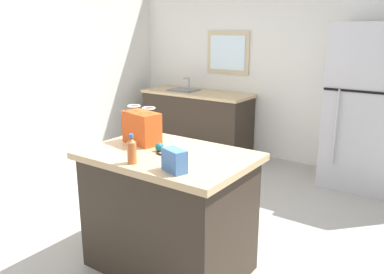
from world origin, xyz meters
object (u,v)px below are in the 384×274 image
object	(u,v)px
ear_defenders	(166,150)
shopping_bag	(142,128)
refrigerator	(367,108)
bottle	(132,151)
small_box	(175,160)
kitchen_island	(169,211)

from	to	relation	value
ear_defenders	shopping_bag	bearing A→B (deg)	164.37
shopping_bag	ear_defenders	size ratio (longest dim) A/B	1.62
refrigerator	bottle	size ratio (longest dim) A/B	9.25
refrigerator	ear_defenders	bearing A→B (deg)	-106.84
bottle	small_box	bearing A→B (deg)	6.27
small_box	ear_defenders	world-z (taller)	small_box
shopping_bag	small_box	bearing A→B (deg)	-31.16
shopping_bag	kitchen_island	bearing A→B (deg)	-13.88
shopping_bag	bottle	size ratio (longest dim) A/B	1.63
kitchen_island	shopping_bag	world-z (taller)	shopping_bag
kitchen_island	shopping_bag	size ratio (longest dim) A/B	3.71
refrigerator	shopping_bag	distance (m)	2.74
kitchen_island	small_box	distance (m)	0.66
refrigerator	ear_defenders	xyz separation A→B (m)	(-0.79, -2.60, 0.02)
kitchen_island	shopping_bag	bearing A→B (deg)	166.12
kitchen_island	refrigerator	world-z (taller)	refrigerator
refrigerator	small_box	world-z (taller)	refrigerator
kitchen_island	ear_defenders	world-z (taller)	ear_defenders
kitchen_island	small_box	world-z (taller)	small_box
shopping_bag	bottle	distance (m)	0.47
kitchen_island	small_box	size ratio (longest dim) A/B	7.14
shopping_bag	bottle	world-z (taller)	shopping_bag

